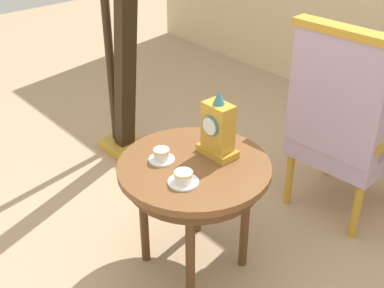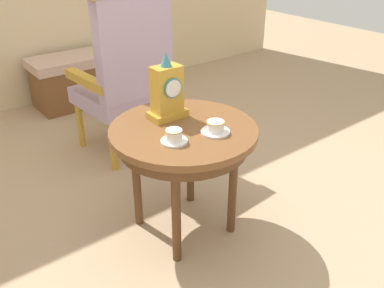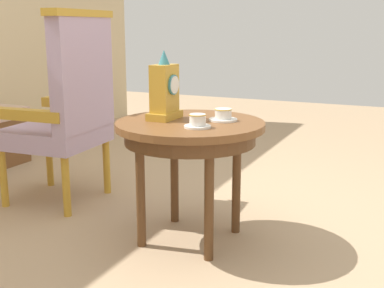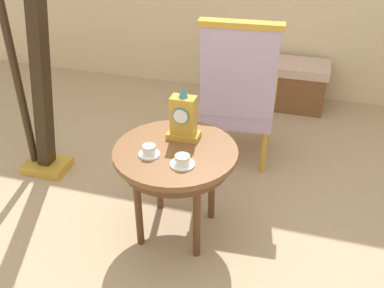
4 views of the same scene
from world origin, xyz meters
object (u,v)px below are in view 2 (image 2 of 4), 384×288
object	(u,v)px
window_bench	(86,78)
side_table	(184,141)
armchair	(126,73)
mantel_clock	(167,92)
teacup_left	(174,137)
teacup_right	(215,128)

from	to	relation	value
window_bench	side_table	bearing A→B (deg)	-100.70
armchair	mantel_clock	bearing A→B (deg)	-104.26
side_table	window_bench	world-z (taller)	side_table
teacup_left	armchair	size ratio (longest dim) A/B	0.11
teacup_left	mantel_clock	size ratio (longest dim) A/B	0.36
side_table	armchair	distance (m)	0.92
teacup_right	side_table	bearing A→B (deg)	121.76
side_table	armchair	bearing A→B (deg)	77.52
teacup_right	window_bench	distance (m)	2.19
armchair	teacup_right	bearing A→B (deg)	-96.27
mantel_clock	armchair	distance (m)	0.79
window_bench	armchair	bearing A→B (deg)	-99.24
side_table	mantel_clock	world-z (taller)	mantel_clock
teacup_left	mantel_clock	world-z (taller)	mantel_clock
side_table	teacup_right	xyz separation A→B (m)	(0.08, -0.14, 0.10)
mantel_clock	armchair	world-z (taller)	armchair
teacup_left	teacup_right	world-z (taller)	teacup_left
side_table	mantel_clock	bearing A→B (deg)	87.45
teacup_right	armchair	xyz separation A→B (m)	(0.11, 1.03, -0.04)
mantel_clock	window_bench	size ratio (longest dim) A/B	0.36
mantel_clock	armchair	xyz separation A→B (m)	(0.19, 0.75, -0.15)
teacup_right	window_bench	xyz separation A→B (m)	(0.29, 2.13, -0.41)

